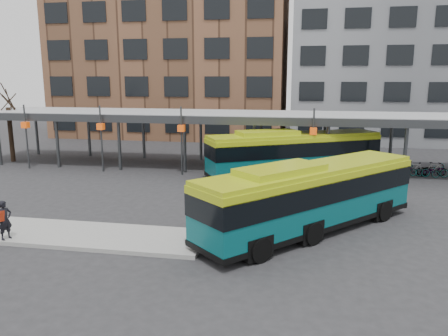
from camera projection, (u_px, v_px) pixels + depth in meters
ground at (188, 220)px, 21.09m from camera, size 120.00×120.00×0.00m
boarding_island at (49, 233)px, 19.15m from camera, size 14.00×3.00×0.18m
canopy at (231, 116)px, 32.69m from camera, size 40.00×6.53×4.80m
tree at (11, 132)px, 35.32m from camera, size 1.64×1.64×5.60m
building_brick at (175, 40)px, 51.40m from camera, size 26.00×14.00×22.00m
building_grey at (407, 47)px, 47.02m from camera, size 24.00×14.00×20.00m
bus_front at (311, 195)px, 19.28m from camera, size 9.70×10.28×3.22m
bus_rear at (293, 153)px, 29.72m from camera, size 11.78×8.05×3.32m
pedestrian at (5, 220)px, 18.00m from camera, size 0.58×0.70×1.65m
bike_rack at (430, 170)px, 30.14m from camera, size 8.03×1.36×1.07m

